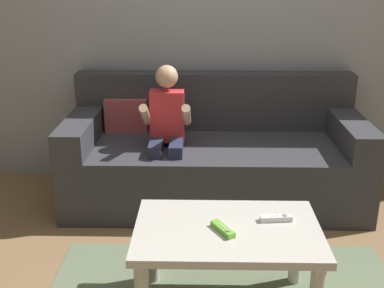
{
  "coord_description": "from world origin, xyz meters",
  "views": [
    {
      "loc": [
        -0.07,
        -1.69,
        1.44
      ],
      "look_at": [
        -0.12,
        0.71,
        0.58
      ],
      "focal_mm": 45.24,
      "sensor_mm": 36.0,
      "label": 1
    }
  ],
  "objects_px": {
    "person_seated_on_couch": "(167,131)",
    "game_remote_lime_center": "(223,229)",
    "coffee_table": "(227,243)",
    "couch": "(214,157)",
    "game_remote_white_near_edge": "(276,218)"
  },
  "relations": [
    {
      "from": "person_seated_on_couch",
      "to": "game_remote_lime_center",
      "type": "distance_m",
      "value": 1.07
    },
    {
      "from": "person_seated_on_couch",
      "to": "coffee_table",
      "type": "relative_size",
      "value": 1.15
    },
    {
      "from": "couch",
      "to": "game_remote_white_near_edge",
      "type": "relative_size",
      "value": 13.19
    },
    {
      "from": "person_seated_on_couch",
      "to": "game_remote_lime_center",
      "type": "bearing_deg",
      "value": -73.4
    },
    {
      "from": "game_remote_white_near_edge",
      "to": "game_remote_lime_center",
      "type": "bearing_deg",
      "value": -157.07
    },
    {
      "from": "coffee_table",
      "to": "game_remote_white_near_edge",
      "type": "height_order",
      "value": "game_remote_white_near_edge"
    },
    {
      "from": "coffee_table",
      "to": "game_remote_white_near_edge",
      "type": "bearing_deg",
      "value": 16.51
    },
    {
      "from": "game_remote_lime_center",
      "to": "coffee_table",
      "type": "bearing_deg",
      "value": 59.15
    },
    {
      "from": "coffee_table",
      "to": "game_remote_white_near_edge",
      "type": "xyz_separation_m",
      "value": [
        0.21,
        0.06,
        0.09
      ]
    },
    {
      "from": "coffee_table",
      "to": "game_remote_lime_center",
      "type": "height_order",
      "value": "game_remote_lime_center"
    },
    {
      "from": "couch",
      "to": "person_seated_on_couch",
      "type": "relative_size",
      "value": 2.07
    },
    {
      "from": "couch",
      "to": "game_remote_lime_center",
      "type": "xyz_separation_m",
      "value": [
        0.01,
        -1.2,
        0.15
      ]
    },
    {
      "from": "couch",
      "to": "game_remote_lime_center",
      "type": "height_order",
      "value": "couch"
    },
    {
      "from": "game_remote_lime_center",
      "to": "game_remote_white_near_edge",
      "type": "bearing_deg",
      "value": 22.93
    },
    {
      "from": "person_seated_on_couch",
      "to": "game_remote_white_near_edge",
      "type": "distance_m",
      "value": 1.07
    }
  ]
}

